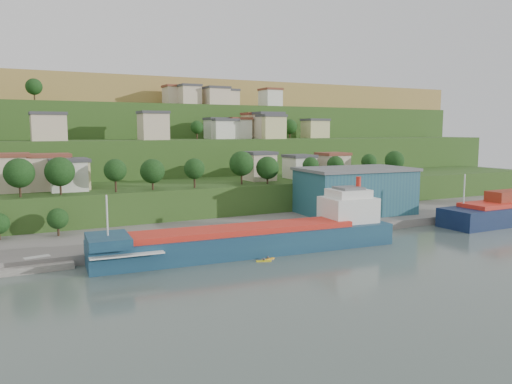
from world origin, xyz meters
TOP-DOWN VIEW (x-y plane):
  - ground at (0.00, 0.00)m, footprint 500.00×500.00m
  - quay at (20.00, 28.00)m, footprint 220.00×26.00m
  - hillside at (0.03, 168.69)m, footprint 360.00×210.00m
  - cargo_ship_near at (0.99, 9.32)m, footprint 64.79×14.07m
  - warehouse at (41.74, 30.11)m, footprint 32.25×21.11m
  - dinghy at (-41.03, 16.93)m, footprint 4.70×2.43m
  - kayak_orange at (-0.42, 2.88)m, footprint 3.03×1.20m
  - kayak_yellow at (-1.73, 2.10)m, footprint 2.94×1.43m

SIDE VIEW (x-z plane):
  - ground at x=0.00m, z-range 0.00..0.00m
  - quay at x=20.00m, z-range -2.00..2.00m
  - hillside at x=0.03m, z-range -47.92..48.08m
  - kayak_yellow at x=-1.73m, z-range -0.15..0.58m
  - kayak_orange at x=-0.42m, z-range -0.15..0.59m
  - dinghy at x=-41.03m, z-range 1.20..2.10m
  - cargo_ship_near at x=0.99m, z-range -5.62..10.89m
  - warehouse at x=41.74m, z-range 2.03..14.83m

